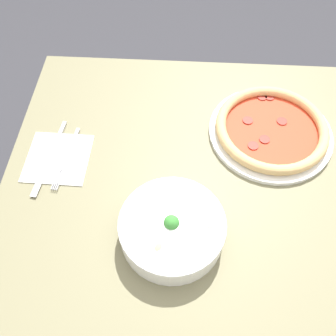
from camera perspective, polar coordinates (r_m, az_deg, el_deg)
name	(u,v)px	position (r m, az deg, el deg)	size (l,w,h in m)	color
ground_plane	(196,304)	(1.56, 4.31, -19.94)	(8.00, 8.00, 0.00)	#333338
dining_table	(213,235)	(0.94, 6.83, -10.08)	(1.01, 1.00, 0.77)	#706B4C
pizza	(271,130)	(0.98, 15.45, 5.66)	(0.31, 0.31, 0.04)	white
bowl	(172,228)	(0.78, 0.65, -9.19)	(0.22, 0.22, 0.08)	white
napkin	(58,158)	(0.95, -16.41, 1.47)	(0.15, 0.15, 0.00)	white
fork	(67,157)	(0.94, -15.12, 1.65)	(0.03, 0.19, 0.00)	silver
knife	(51,154)	(0.96, -17.34, 2.11)	(0.04, 0.23, 0.01)	silver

